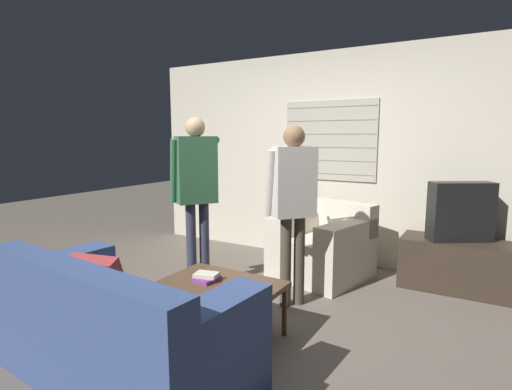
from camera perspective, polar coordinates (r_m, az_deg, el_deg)
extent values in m
plane|color=#665B51|center=(3.50, -1.09, -17.63)|extent=(16.00, 16.00, 0.00)
cube|color=beige|center=(5.00, 11.15, 5.23)|extent=(5.20, 0.06, 2.55)
cube|color=#A8A393|center=(4.97, 10.49, 7.66)|extent=(1.15, 0.02, 0.96)
cube|color=gray|center=(4.98, 10.32, 3.04)|extent=(1.13, 0.00, 0.01)
cube|color=gray|center=(4.97, 10.36, 4.89)|extent=(1.13, 0.00, 0.01)
cube|color=gray|center=(4.96, 10.41, 6.74)|extent=(1.13, 0.00, 0.01)
cube|color=gray|center=(4.96, 10.46, 8.59)|extent=(1.13, 0.00, 0.01)
cube|color=gray|center=(4.96, 10.51, 10.44)|extent=(1.13, 0.00, 0.01)
cube|color=gray|center=(4.97, 10.56, 12.28)|extent=(1.13, 0.00, 0.01)
cube|color=#384C7F|center=(2.82, -18.30, -19.43)|extent=(1.77, 0.94, 0.47)
cube|color=#384C7F|center=(2.51, -24.42, -13.10)|extent=(1.72, 0.33, 0.35)
cube|color=#384C7F|center=(3.28, -26.43, -9.46)|extent=(0.30, 0.82, 0.21)
cube|color=#384C7F|center=(2.18, -6.45, -17.66)|extent=(0.30, 0.82, 0.21)
cube|color=#9E3338|center=(2.94, -21.54, -11.31)|extent=(0.40, 0.29, 0.37)
cube|color=beige|center=(4.48, 9.19, -8.71)|extent=(1.08, 1.05, 0.46)
cube|color=beige|center=(4.64, 11.68, -3.01)|extent=(0.92, 0.42, 0.35)
cube|color=beige|center=(4.22, 12.92, -5.22)|extent=(0.45, 0.89, 0.21)
cube|color=beige|center=(4.58, 5.95, -3.96)|extent=(0.45, 0.89, 0.21)
cube|color=brown|center=(3.12, -5.24, -12.84)|extent=(0.91, 0.64, 0.04)
cylinder|color=brown|center=(3.64, -7.99, -13.34)|extent=(0.04, 0.04, 0.39)
cylinder|color=brown|center=(3.23, 4.08, -16.19)|extent=(0.04, 0.04, 0.39)
cylinder|color=brown|center=(3.25, -14.38, -16.24)|extent=(0.04, 0.04, 0.39)
cylinder|color=brown|center=(2.79, -1.38, -20.37)|extent=(0.04, 0.04, 0.39)
cube|color=#33281E|center=(4.53, 26.74, -8.95)|extent=(1.06, 0.47, 0.51)
cube|color=black|center=(4.41, 27.20, -2.12)|extent=(0.62, 0.49, 0.58)
cube|color=#3D4738|center=(4.50, 26.57, -1.89)|extent=(0.44, 0.28, 0.48)
cylinder|color=#33384C|center=(4.10, -9.23, -7.24)|extent=(0.10, 0.10, 0.88)
cylinder|color=#33384C|center=(4.14, -7.38, -7.06)|extent=(0.10, 0.10, 0.88)
cube|color=#336642|center=(3.98, -8.53, 3.57)|extent=(0.39, 0.43, 0.66)
sphere|color=tan|center=(3.97, -8.66, 9.56)|extent=(0.19, 0.19, 0.19)
cylinder|color=#336642|center=(3.98, -11.68, 3.33)|extent=(0.17, 0.15, 0.63)
cylinder|color=#336642|center=(4.30, -6.85, 6.04)|extent=(0.52, 0.40, 0.35)
cube|color=black|center=(4.58, -7.88, 4.37)|extent=(0.09, 0.08, 0.13)
cylinder|color=#4C4233|center=(3.66, 4.25, -9.49)|extent=(0.10, 0.10, 0.83)
cylinder|color=#4C4233|center=(3.71, 6.18, -9.26)|extent=(0.10, 0.10, 0.83)
cube|color=beige|center=(3.53, 5.38, 1.88)|extent=(0.40, 0.41, 0.62)
sphere|color=#846042|center=(3.51, 5.47, 8.32)|extent=(0.19, 0.19, 0.19)
cylinder|color=beige|center=(3.50, 1.97, 1.66)|extent=(0.16, 0.16, 0.59)
cylinder|color=beige|center=(3.84, 6.73, 4.22)|extent=(0.45, 0.40, 0.37)
cube|color=black|center=(4.07, 5.19, 2.26)|extent=(0.09, 0.09, 0.12)
cube|color=#75387F|center=(3.17, -7.11, -11.81)|extent=(0.18, 0.19, 0.03)
cube|color=beige|center=(3.17, -7.10, -11.25)|extent=(0.20, 0.16, 0.03)
cylinder|color=silver|center=(2.78, -3.59, -13.76)|extent=(0.07, 0.07, 0.12)
cylinder|color=silver|center=(2.75, -3.60, -12.55)|extent=(0.06, 0.06, 0.00)
cube|color=white|center=(3.29, -7.87, -11.13)|extent=(0.12, 0.12, 0.02)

